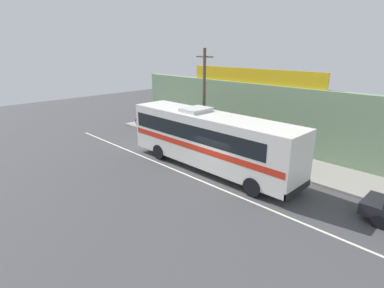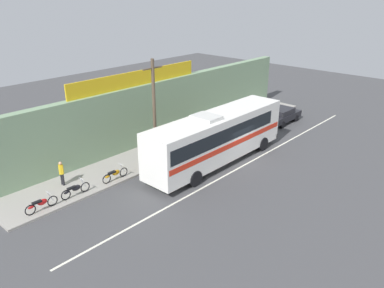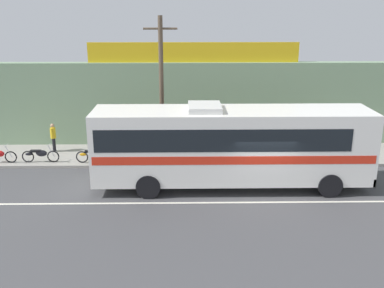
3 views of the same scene
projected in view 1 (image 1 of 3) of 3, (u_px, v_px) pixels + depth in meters
ground_plane at (215, 179)px, 17.85m from camera, size 70.00×70.00×0.00m
sidewalk_slab at (263, 156)px, 21.31m from camera, size 30.00×3.60×0.14m
storefront_facade at (282, 119)px, 22.03m from camera, size 30.00×0.70×4.80m
storefront_billboard at (252, 76)px, 23.05m from camera, size 11.72×0.12×1.10m
road_center_stripe at (205, 183)px, 17.32m from camera, size 30.00×0.14×0.01m
intercity_bus at (209, 137)px, 18.77m from camera, size 12.08×2.68×3.78m
utility_pole at (204, 97)px, 22.21m from camera, size 1.60×0.22×7.26m
motorcycle_black at (155, 126)px, 27.61m from camera, size 1.91×0.56×0.94m
motorcycle_green at (141, 122)px, 29.03m from camera, size 1.91×0.56×0.94m
motorcycle_purple at (174, 132)px, 25.64m from camera, size 1.95×0.56×0.94m
pedestrian_far_right at (171, 118)px, 28.50m from camera, size 0.30×0.48×1.58m
pedestrian_near_shop at (253, 141)px, 21.38m from camera, size 0.30×0.48×1.67m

